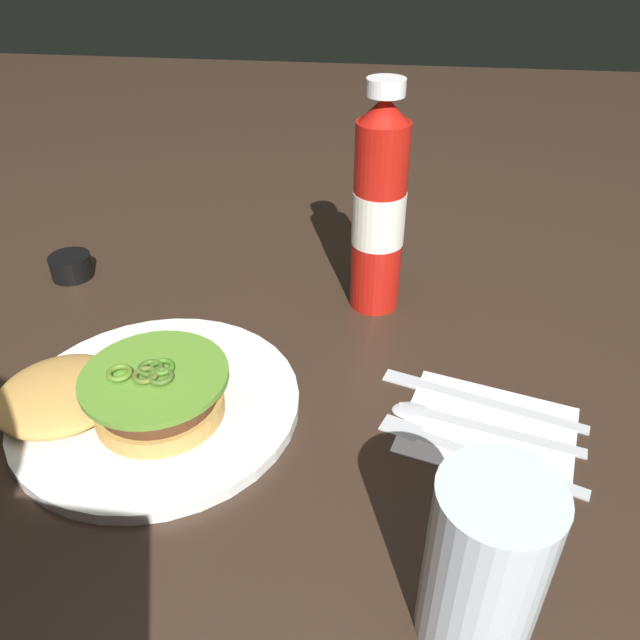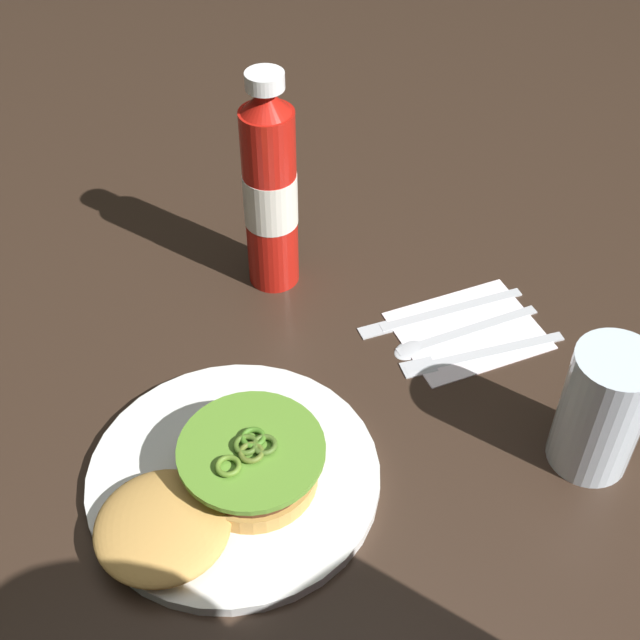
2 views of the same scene
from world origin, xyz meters
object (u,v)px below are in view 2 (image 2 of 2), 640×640
Objects in this scene: butter_knife at (432,313)px; spoon_utensil at (446,335)px; napkin at (468,330)px; ketchup_bottle at (270,192)px; dinner_plate at (234,476)px; fork_utensil at (469,354)px; burger_sandwich at (220,486)px; water_glass at (602,410)px.

butter_knife is 1.11× the size of spoon_utensil.
spoon_utensil reaches higher than napkin.
ketchup_bottle is at bearing -59.81° from napkin.
ketchup_bottle is (-0.19, -0.21, 0.11)m from dinner_plate.
butter_knife is 0.04m from spoon_utensil.
butter_knife is 0.07m from fork_utensil.
butter_knife is (-0.32, -0.07, -0.03)m from burger_sandwich.
ketchup_bottle is at bearing -57.37° from butter_knife.
water_glass is 0.17m from fork_utensil.
water_glass is at bearing 152.41° from burger_sandwich.
burger_sandwich is at bearing 5.00° from napkin.
burger_sandwich is at bearing 46.75° from ketchup_bottle.
butter_knife is (-0.30, -0.05, -0.00)m from dinner_plate.
water_glass reaches higher than burger_sandwich.
spoon_utensil is at bearing -88.93° from fork_utensil.
burger_sandwich is at bearing 6.67° from spoon_utensil.
burger_sandwich reaches higher than fork_utensil.
burger_sandwich reaches higher than dinner_plate.
dinner_plate is 0.28m from fork_utensil.
fork_utensil is at bearing 91.07° from spoon_utensil.
fork_utensil is at bearing 111.52° from ketchup_bottle.
spoon_utensil is 0.04m from fork_utensil.
fork_utensil is (-0.09, 0.23, -0.12)m from ketchup_bottle.
dinner_plate is at bearing -32.29° from water_glass.
burger_sandwich is 1.23× the size of fork_utensil.
fork_utensil is at bearing 80.86° from butter_knife.
butter_knife reaches higher than napkin.
butter_knife is 1.09× the size of fork_utensil.
burger_sandwich reaches higher than spoon_utensil.
ketchup_bottle is 1.71× the size of napkin.
burger_sandwich reaches higher than butter_knife.
ketchup_bottle is at bearing -132.23° from dinner_plate.
butter_knife and spoon_utensil have the same top height.
spoon_utensil is at bearing 114.78° from ketchup_bottle.
burger_sandwich is at bearing 36.98° from dinner_plate.
butter_knife is (0.02, -0.04, 0.00)m from napkin.
burger_sandwich reaches higher than napkin.
spoon_utensil is at bearing -173.33° from burger_sandwich.
water_glass is 0.75× the size of fork_utensil.
spoon_utensil is at bearing -176.41° from dinner_plate.
dinner_plate is 0.34m from water_glass.
napkin is 0.78× the size of butter_knife.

